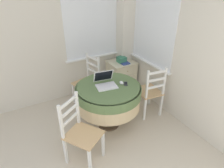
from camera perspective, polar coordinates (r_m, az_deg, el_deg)
The scene contains 11 objects.
corner_room_shell at distance 3.03m, azimuth 2.66°, elevation 9.68°, with size 4.42×5.11×2.55m.
round_dining_table at distance 3.16m, azimuth -1.03°, elevation -3.20°, with size 1.03×1.03×0.76m.
laptop at distance 3.08m, azimuth -1.89°, elevation 0.39°, with size 0.35×0.35×0.22m.
computer_mouse at distance 3.13m, azimuth 2.74°, elevation 0.36°, with size 0.06×0.09×0.05m.
cell_phone at distance 3.14m, azimuth 3.94°, elevation 0.10°, with size 0.11×0.13×0.01m.
dining_chair_near_back_window at distance 3.86m, azimuth -6.87°, elevation 0.65°, with size 0.52×0.49×0.96m.
dining_chair_near_right_window at distance 3.57m, azimuth 10.78°, elevation -2.23°, with size 0.44×0.48×0.96m.
dining_chair_camera_near at distance 2.72m, azimuth -9.02°, elevation -13.72°, with size 0.56×0.58×0.96m.
corner_cabinet at distance 4.39m, azimuth 2.67°, elevation 2.53°, with size 0.54×0.51×0.64m.
storage_box at distance 4.21m, azimuth 2.76°, elevation 6.99°, with size 0.16×0.17×0.12m.
book_on_cabinet at distance 4.19m, azimuth 3.36°, elevation 6.21°, with size 0.17×0.25×0.02m.
Camera 1 is at (-0.24, -0.34, 2.29)m, focal length 32.00 mm.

